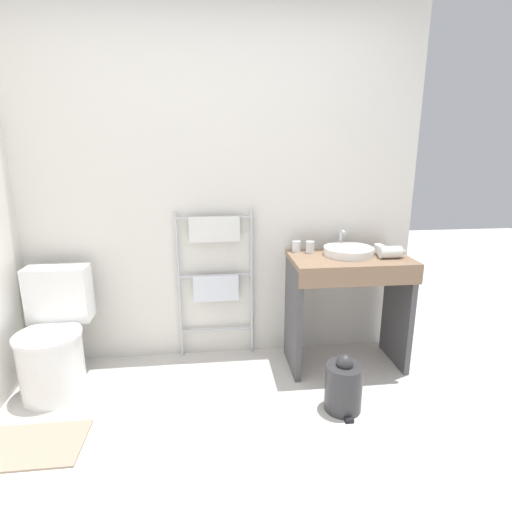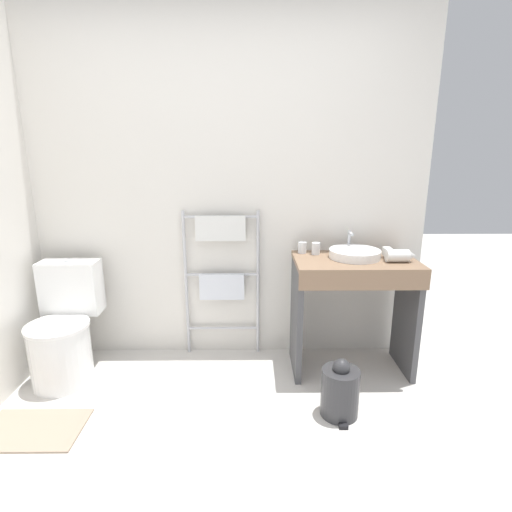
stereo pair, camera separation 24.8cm
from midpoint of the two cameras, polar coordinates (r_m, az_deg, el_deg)
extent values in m
cube|color=silver|center=(2.96, -2.30, 9.40)|extent=(2.97, 0.12, 2.52)
cylinder|color=white|center=(3.01, -23.97, -12.89)|extent=(0.39, 0.39, 0.41)
cylinder|color=white|center=(2.92, -24.42, -9.16)|extent=(0.41, 0.41, 0.02)
cube|color=white|center=(3.09, -22.84, -4.13)|extent=(0.40, 0.18, 0.38)
cylinder|color=silver|center=(3.04, -23.21, -0.62)|extent=(0.05, 0.05, 0.01)
cylinder|color=silver|center=(3.04, -7.66, -4.09)|extent=(0.02, 0.02, 1.12)
cylinder|color=silver|center=(3.02, 2.63, -4.08)|extent=(0.02, 0.02, 1.12)
cylinder|color=silver|center=(3.15, -2.46, -10.27)|extent=(0.54, 0.02, 0.02)
cylinder|color=silver|center=(2.99, -2.55, -2.68)|extent=(0.54, 0.02, 0.02)
cylinder|color=silver|center=(2.89, -2.65, 5.61)|extent=(0.54, 0.02, 0.02)
cube|color=silver|center=(2.88, -2.65, 3.94)|extent=(0.36, 0.04, 0.18)
cube|color=silver|center=(2.99, -2.55, -4.46)|extent=(0.33, 0.04, 0.20)
cube|color=#84664C|center=(2.82, 16.47, -0.81)|extent=(0.82, 0.50, 0.03)
cube|color=#84664C|center=(2.62, 17.86, -3.65)|extent=(0.82, 0.02, 0.10)
cube|color=#4C4C4F|center=(2.87, 8.28, -8.82)|extent=(0.04, 0.43, 0.79)
cube|color=#4C4C4F|center=(3.09, 22.93, -8.15)|extent=(0.04, 0.43, 0.79)
cylinder|color=white|center=(2.85, 16.37, 0.29)|extent=(0.35, 0.35, 0.06)
cylinder|color=silver|center=(2.84, 16.41, 0.77)|extent=(0.29, 0.29, 0.01)
cylinder|color=silver|center=(3.00, 15.45, 2.07)|extent=(0.02, 0.02, 0.15)
cylinder|color=silver|center=(2.95, 15.77, 3.10)|extent=(0.02, 0.09, 0.02)
cylinder|color=white|center=(2.89, 9.08, 1.18)|extent=(0.06, 0.06, 0.08)
cylinder|color=white|center=(2.87, 11.01, 1.02)|extent=(0.06, 0.06, 0.08)
cylinder|color=white|center=(2.83, 21.95, 0.00)|extent=(0.15, 0.08, 0.08)
cone|color=silver|center=(2.87, 23.77, 0.00)|extent=(0.05, 0.07, 0.07)
cube|color=white|center=(2.90, 20.69, 0.46)|extent=(0.05, 0.10, 0.06)
cylinder|color=#333335|center=(2.58, 14.76, -18.40)|extent=(0.22, 0.22, 0.30)
sphere|color=#333335|center=(2.49, 15.03, -15.16)|extent=(0.10, 0.10, 0.10)
cube|color=black|center=(2.56, 15.34, -22.49)|extent=(0.05, 0.04, 0.02)
cube|color=gray|center=(2.72, -26.92, -21.33)|extent=(0.56, 0.36, 0.01)
camera|label=1|loc=(0.12, -87.16, 0.76)|focal=28.00mm
camera|label=2|loc=(0.12, 92.84, -0.76)|focal=28.00mm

